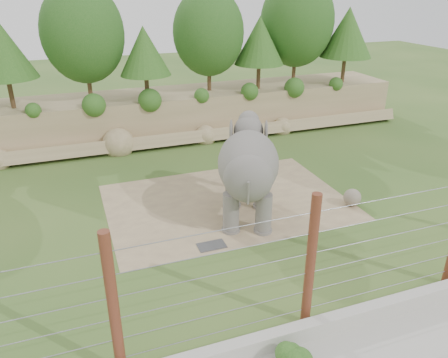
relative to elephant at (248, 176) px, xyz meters
name	(u,v)px	position (x,y,z in m)	size (l,w,h in m)	color
ground	(243,240)	(-0.76, -1.41, -1.86)	(90.00, 90.00, 0.00)	#375F23
back_embankment	(170,69)	(-0.17, 11.27, 2.11)	(30.00, 5.52, 8.77)	#8F7C54
dirt_patch	(227,202)	(-0.26, 1.59, -1.85)	(10.00, 7.00, 0.02)	#90775B
drain_grate	(212,246)	(-1.96, -1.41, -1.82)	(1.00, 0.60, 0.03)	#262628
elephant	(248,176)	(0.00, 0.00, 0.00)	(1.97, 4.59, 3.72)	#645F5A
stone_ball	(352,197)	(4.56, -0.50, -1.47)	(0.73, 0.73, 0.73)	#7C6C5C
retaining_wall	(315,328)	(-0.76, -6.41, -1.61)	(26.00, 0.35, 0.50)	#B9B7AA
barrier_fence	(310,263)	(-0.76, -5.91, 0.14)	(20.26, 0.26, 4.00)	#552A1B
walkway_shrub	(296,358)	(-1.76, -7.21, -1.51)	(0.69, 0.69, 0.69)	#25561B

